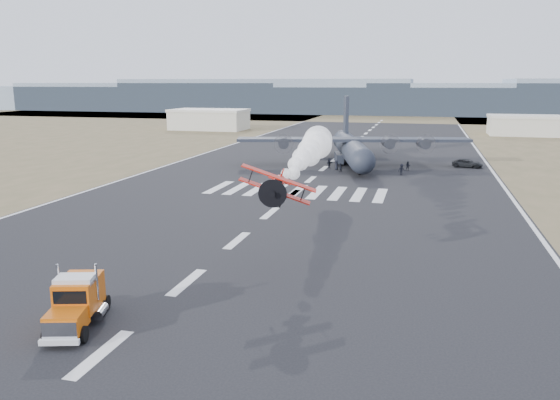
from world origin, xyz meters
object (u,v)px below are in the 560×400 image
at_px(support_vehicle, 468,163).
at_px(crew_c, 402,169).
at_px(crew_b, 340,167).
at_px(crew_f, 329,163).
at_px(crew_e, 336,165).
at_px(transport_aircraft, 352,147).
at_px(crew_h, 408,166).
at_px(semi_truck, 77,301).
at_px(crew_g, 350,163).
at_px(hangar_right, 525,125).
at_px(crew_a, 365,163).
at_px(crew_d, 358,167).
at_px(aerobatic_biplane, 276,186).
at_px(hangar_left, 209,119).

relative_size(support_vehicle, crew_c, 2.93).
relative_size(crew_b, crew_c, 0.86).
bearing_deg(crew_f, crew_e, -104.93).
xyz_separation_m(transport_aircraft, crew_h, (10.89, -5.74, -2.42)).
xyz_separation_m(semi_truck, crew_b, (6.97, 65.88, -0.87)).
height_order(support_vehicle, crew_g, crew_g).
xyz_separation_m(crew_g, crew_h, (10.44, -0.92, -0.10)).
distance_m(hangar_right, crew_c, 87.53).
bearing_deg(crew_a, transport_aircraft, 5.00).
bearing_deg(crew_h, crew_a, 168.42).
bearing_deg(crew_a, crew_b, 118.53).
bearing_deg(crew_f, hangar_right, -1.87).
xyz_separation_m(crew_d, crew_f, (-5.72, 3.31, -0.00)).
height_order(transport_aircraft, crew_b, transport_aircraft).
distance_m(support_vehicle, crew_f, 25.75).
xyz_separation_m(aerobatic_biplane, crew_a, (1.02, 58.22, -6.31)).
bearing_deg(crew_h, crew_f, -179.34).
height_order(support_vehicle, crew_c, crew_c).
height_order(hangar_left, transport_aircraft, transport_aircraft).
bearing_deg(hangar_left, support_vehicle, -39.91).
height_order(crew_d, crew_h, crew_d).
bearing_deg(crew_g, crew_c, 177.21).
distance_m(crew_a, crew_c, 9.23).
distance_m(crew_e, crew_g, 3.91).
bearing_deg(crew_d, crew_f, -24.81).
distance_m(aerobatic_biplane, crew_e, 55.14).
distance_m(transport_aircraft, support_vehicle, 21.61).
bearing_deg(hangar_left, aerobatic_biplane, -65.68).
distance_m(transport_aircraft, crew_a, 5.98).
bearing_deg(hangar_right, semi_truck, -108.62).
bearing_deg(crew_g, transport_aircraft, -55.83).
bearing_deg(support_vehicle, crew_b, 127.67).
xyz_separation_m(aerobatic_biplane, support_vehicle, (19.39, 63.77, -6.48)).
bearing_deg(transport_aircraft, crew_e, -114.75).
bearing_deg(crew_g, hangar_left, -22.57).
bearing_deg(transport_aircraft, crew_d, -89.35).
height_order(semi_truck, support_vehicle, semi_truck).
distance_m(crew_a, crew_b, 6.82).
distance_m(hangar_left, crew_c, 101.07).
xyz_separation_m(crew_e, crew_f, (-1.57, 1.48, 0.06)).
distance_m(semi_truck, crew_a, 72.42).
height_order(transport_aircraft, crew_e, transport_aircraft).
height_order(aerobatic_biplane, crew_b, aerobatic_biplane).
bearing_deg(support_vehicle, hangar_right, -5.82).
distance_m(crew_a, crew_e, 5.86).
bearing_deg(semi_truck, crew_g, 67.17).
relative_size(hangar_left, crew_f, 13.31).
relative_size(crew_a, crew_f, 1.00).
bearing_deg(crew_f, crew_d, -91.69).
xyz_separation_m(crew_b, crew_d, (3.17, 0.35, 0.13)).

